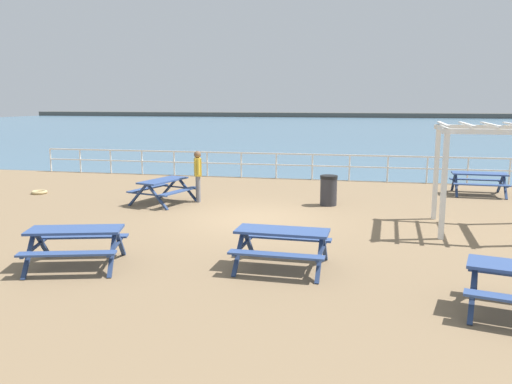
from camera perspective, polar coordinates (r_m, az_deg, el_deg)
ground_plane at (r=14.46m, az=-0.09°, el=-3.37°), size 30.00×24.00×0.20m
sea_band at (r=66.64m, az=9.66°, el=7.05°), size 142.00×90.00×0.01m
distant_shoreline at (r=109.58m, az=10.72°, el=8.11°), size 142.00×6.00×1.80m
seaward_railing at (r=21.85m, az=4.24°, el=3.37°), size 23.07×0.07×1.08m
picnic_table_near_left at (r=19.65m, az=23.39°, el=1.39°), size 1.86×1.60×0.80m
picnic_table_near_right at (r=10.80m, az=-19.30°, el=-4.82°), size 2.14×1.94×0.80m
picnic_table_mid_centre at (r=16.76m, az=-10.21°, el=0.71°), size 1.93×2.14×0.80m
picnic_table_far_right at (r=10.12m, az=2.91°, el=-5.23°), size 1.84×1.59×0.80m
visitor at (r=16.85m, az=-6.44°, el=2.11°), size 0.34×0.49×1.66m
lattice_pergola at (r=14.02m, az=24.27°, el=4.02°), size 2.53×2.65×2.70m
litter_bin at (r=16.39m, az=8.01°, el=0.19°), size 0.55×0.55×0.95m
rope_coil at (r=19.90m, az=-22.80°, el=-0.01°), size 0.55×0.55×0.11m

